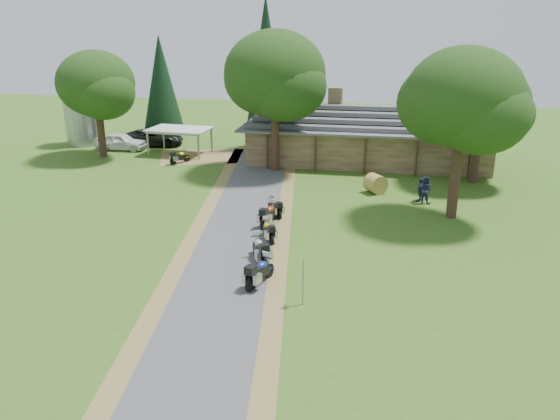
% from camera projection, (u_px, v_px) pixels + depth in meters
% --- Properties ---
extents(ground, '(120.00, 120.00, 0.00)m').
position_uv_depth(ground, '(225.00, 270.00, 27.01)').
color(ground, '#355919').
rests_on(ground, ground).
extents(driveway, '(51.95, 51.95, 0.00)m').
position_uv_depth(driveway, '(237.00, 239.00, 30.81)').
color(driveway, '#434345').
rests_on(driveway, ground).
extents(lodge, '(21.40, 9.40, 4.90)m').
position_uv_depth(lodge, '(368.00, 133.00, 47.44)').
color(lodge, brown).
rests_on(lodge, ground).
extents(silo, '(3.58, 3.58, 6.71)m').
position_uv_depth(silo, '(81.00, 110.00, 53.75)').
color(silo, gray).
rests_on(silo, ground).
extents(carport, '(5.76, 4.07, 2.38)m').
position_uv_depth(carport, '(180.00, 141.00, 50.33)').
color(carport, silver).
rests_on(carport, ground).
extents(car_white_sedan, '(2.79, 6.19, 2.03)m').
position_uv_depth(car_white_sedan, '(121.00, 139.00, 51.94)').
color(car_white_sedan, white).
rests_on(car_white_sedan, ground).
extents(car_dark_suv, '(3.65, 6.73, 2.45)m').
position_uv_depth(car_dark_suv, '(153.00, 133.00, 53.72)').
color(car_dark_suv, black).
rests_on(car_dark_suv, ground).
extents(motorcycle_row_a, '(1.30, 2.17, 1.41)m').
position_uv_depth(motorcycle_row_a, '(260.00, 270.00, 25.35)').
color(motorcycle_row_a, navy).
rests_on(motorcycle_row_a, ground).
extents(motorcycle_row_b, '(1.59, 2.16, 1.43)m').
position_uv_depth(motorcycle_row_b, '(260.00, 248.00, 27.81)').
color(motorcycle_row_b, '#A2A3A9').
rests_on(motorcycle_row_b, ground).
extents(motorcycle_row_c, '(1.34, 1.85, 1.22)m').
position_uv_depth(motorcycle_row_c, '(268.00, 230.00, 30.59)').
color(motorcycle_row_c, yellow).
rests_on(motorcycle_row_c, ground).
extents(motorcycle_row_d, '(1.01, 2.19, 1.44)m').
position_uv_depth(motorcycle_row_d, '(269.00, 213.00, 32.82)').
color(motorcycle_row_d, red).
rests_on(motorcycle_row_d, ground).
extents(motorcycle_row_e, '(1.48, 1.82, 1.23)m').
position_uv_depth(motorcycle_row_e, '(275.00, 206.00, 34.43)').
color(motorcycle_row_e, black).
rests_on(motorcycle_row_e, ground).
extents(motorcycle_carport_a, '(1.50, 1.86, 1.25)m').
position_uv_depth(motorcycle_carport_a, '(180.00, 156.00, 47.13)').
color(motorcycle_carport_a, '#E4E402').
rests_on(motorcycle_carport_a, ground).
extents(person_a, '(0.55, 0.40, 1.92)m').
position_uv_depth(person_a, '(424.00, 186.00, 37.39)').
color(person_a, navy).
rests_on(person_a, ground).
extents(person_b, '(0.77, 0.73, 2.20)m').
position_uv_depth(person_b, '(426.00, 187.00, 36.68)').
color(person_b, navy).
rests_on(person_b, ground).
extents(person_c, '(0.52, 0.63, 1.92)m').
position_uv_depth(person_c, '(420.00, 188.00, 37.03)').
color(person_c, navy).
rests_on(person_c, ground).
extents(hay_bale, '(1.81, 1.79, 1.35)m').
position_uv_depth(hay_bale, '(376.00, 184.00, 39.01)').
color(hay_bale, olive).
rests_on(hay_bale, ground).
extents(sign_post, '(0.38, 0.06, 2.14)m').
position_uv_depth(sign_post, '(303.00, 282.00, 23.39)').
color(sign_post, gray).
rests_on(sign_post, ground).
extents(oak_lodge_left, '(7.99, 7.99, 12.57)m').
position_uv_depth(oak_lodge_left, '(275.00, 93.00, 43.10)').
color(oak_lodge_left, '#14330F').
rests_on(oak_lodge_left, ground).
extents(oak_lodge_right, '(6.72, 6.72, 9.75)m').
position_uv_depth(oak_lodge_right, '(481.00, 119.00, 40.15)').
color(oak_lodge_right, '#14330F').
rests_on(oak_lodge_right, ground).
extents(oak_driveway, '(6.98, 6.98, 12.04)m').
position_uv_depth(oak_driveway, '(461.00, 122.00, 32.39)').
color(oak_driveway, '#14330F').
rests_on(oak_driveway, ground).
extents(oak_silo, '(6.73, 6.73, 10.56)m').
position_uv_depth(oak_silo, '(97.00, 98.00, 47.93)').
color(oak_silo, '#14330F').
rests_on(oak_silo, ground).
extents(cedar_near, '(4.21, 4.21, 14.05)m').
position_uv_depth(cedar_near, '(266.00, 74.00, 50.99)').
color(cedar_near, black).
rests_on(cedar_near, ground).
extents(cedar_far, '(4.10, 4.10, 10.54)m').
position_uv_depth(cedar_far, '(162.00, 89.00, 54.48)').
color(cedar_far, black).
rests_on(cedar_far, ground).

